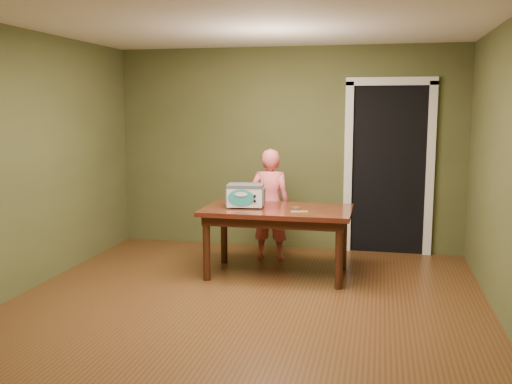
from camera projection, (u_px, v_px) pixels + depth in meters
floor at (241, 312)px, 5.16m from camera, size 5.00×5.00×0.00m
room_shell at (240, 122)px, 4.91m from camera, size 4.52×5.02×2.61m
doorway at (388, 168)px, 7.42m from camera, size 1.10×0.66×2.25m
dining_table at (277, 217)px, 6.21m from camera, size 1.60×0.90×0.75m
toy_oven at (246, 195)px, 6.22m from camera, size 0.44×0.33×0.26m
baking_pan at (296, 208)px, 6.14m from camera, size 0.10×0.10×0.02m
spatula at (299, 211)px, 5.97m from camera, size 0.18×0.07×0.01m
child at (270, 204)px, 6.88m from camera, size 0.50×0.33×1.35m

